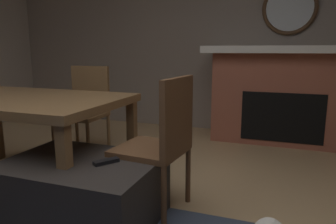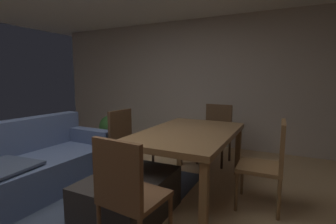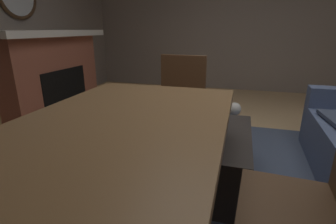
% 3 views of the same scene
% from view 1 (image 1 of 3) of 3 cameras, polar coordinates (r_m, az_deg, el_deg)
% --- Properties ---
extents(wall_back_fireplace_side, '(6.80, 0.12, 2.52)m').
position_cam_1_polar(wall_back_fireplace_side, '(4.50, 8.60, 13.00)').
color(wall_back_fireplace_side, gray).
rests_on(wall_back_fireplace_side, ground).
extents(fireplace, '(1.86, 0.76, 1.14)m').
position_cam_1_polar(fireplace, '(4.06, 19.93, 3.01)').
color(fireplace, '#9E5642').
rests_on(fireplace, ground).
extents(round_wall_mirror, '(0.65, 0.05, 0.65)m').
position_cam_1_polar(round_wall_mirror, '(4.34, 20.88, 16.94)').
color(round_wall_mirror, '#4C331E').
extents(ottoman_coffee_table, '(0.95, 0.70, 0.41)m').
position_cam_1_polar(ottoman_coffee_table, '(2.19, -15.05, -13.49)').
color(ottoman_coffee_table, '#2D2826').
rests_on(ottoman_coffee_table, ground).
extents(tv_remote, '(0.13, 0.16, 0.02)m').
position_cam_1_polar(tv_remote, '(2.02, -10.95, -8.67)').
color(tv_remote, black).
rests_on(tv_remote, ottoman_coffee_table).
extents(dining_table, '(1.65, 1.01, 0.74)m').
position_cam_1_polar(dining_table, '(2.78, -25.06, 1.01)').
color(dining_table, brown).
rests_on(dining_table, ground).
extents(dining_chair_south, '(0.45, 0.45, 0.93)m').
position_cam_1_polar(dining_chair_south, '(3.48, -14.48, 1.17)').
color(dining_chair_south, brown).
rests_on(dining_chair_south, ground).
extents(dining_chair_west, '(0.48, 0.48, 0.93)m').
position_cam_1_polar(dining_chair_west, '(2.13, -1.01, -4.65)').
color(dining_chair_west, brown).
rests_on(dining_chair_west, ground).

